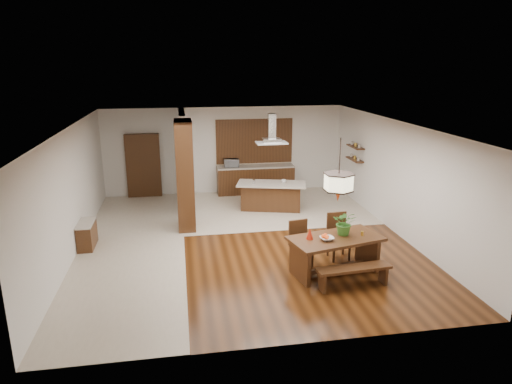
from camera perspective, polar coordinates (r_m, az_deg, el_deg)
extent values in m
plane|color=#341A09|center=(11.58, -1.47, -6.03)|extent=(9.00, 9.00, 0.00)
cube|color=white|center=(10.83, -1.58, 8.35)|extent=(8.00, 9.00, 0.04)
cube|color=silver|center=(15.47, -3.92, 5.20)|extent=(8.00, 0.04, 2.90)
cube|color=silver|center=(6.94, 3.86, -8.66)|extent=(8.00, 0.04, 2.90)
cube|color=silver|center=(11.29, -22.05, -0.04)|extent=(0.04, 9.00, 2.90)
cube|color=silver|center=(12.32, 17.23, 1.69)|extent=(0.04, 9.00, 2.90)
cube|color=beige|center=(11.54, -15.20, -6.66)|extent=(2.50, 9.00, 0.01)
cube|color=beige|center=(14.10, 2.10, -1.92)|extent=(5.50, 4.00, 0.01)
cube|color=#361C0D|center=(10.83, -1.58, 8.27)|extent=(8.00, 9.00, 0.02)
cube|color=#311C0D|center=(12.17, -8.88, 2.07)|extent=(0.45, 1.00, 2.90)
cube|color=silver|center=(14.22, -9.05, 4.07)|extent=(0.18, 2.40, 2.90)
cube|color=#311C0D|center=(11.78, -20.38, -5.04)|extent=(0.37, 0.88, 0.63)
cube|color=#311C0D|center=(15.43, -13.89, 3.21)|extent=(1.10, 0.20, 2.10)
cube|color=#311C0D|center=(15.53, -0.06, 1.50)|extent=(2.60, 0.60, 0.90)
cube|color=#BEB3A6|center=(15.42, -0.06, 3.20)|extent=(2.60, 0.62, 0.05)
cube|color=brown|center=(15.51, -0.23, 6.39)|extent=(2.60, 0.08, 1.50)
cube|color=#311C0D|center=(14.58, 12.23, 4.00)|extent=(0.26, 0.90, 0.04)
cube|color=#311C0D|center=(14.50, 12.32, 5.54)|extent=(0.26, 0.90, 0.04)
cube|color=#311C0D|center=(9.73, 9.93, -5.78)|extent=(2.10, 1.38, 0.06)
cube|color=#311C0D|center=(9.49, 5.52, -8.82)|extent=(0.26, 0.77, 0.74)
cube|color=#311C0D|center=(10.34, 13.75, -7.09)|extent=(0.26, 0.77, 0.74)
imported|color=#346C24|center=(9.80, 11.04, -3.79)|extent=(0.61, 0.58, 0.54)
imported|color=beige|center=(9.53, 8.83, -5.77)|extent=(0.32, 0.32, 0.07)
cone|color=#AB1F0C|center=(9.52, 6.73, -5.19)|extent=(0.17, 0.17, 0.23)
cylinder|color=gold|center=(9.92, 13.14, -5.06)|extent=(0.08, 0.08, 0.09)
cube|color=#311C0D|center=(13.80, 1.89, -0.61)|extent=(1.88, 1.10, 0.79)
cube|color=#BEB3A6|center=(13.65, 1.94, 1.02)|extent=(2.19, 1.38, 0.04)
imported|color=silver|center=(13.66, 3.49, 1.35)|extent=(0.16, 0.16, 0.11)
imported|color=#B0B1B7|center=(15.25, -3.09, 3.64)|extent=(0.49, 0.33, 0.26)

